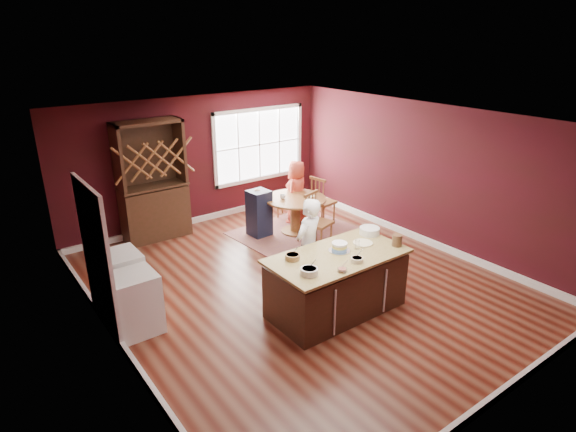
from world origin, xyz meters
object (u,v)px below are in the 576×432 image
(toddler, at_px, (255,198))
(high_chair, at_px, (259,212))
(hutch, at_px, (152,181))
(baker, at_px, (308,246))
(layer_cake, at_px, (339,247))
(chair_east, at_px, (323,200))
(chair_north, at_px, (287,196))
(dryer, at_px, (120,283))
(dining_table, at_px, (295,208))
(chair_south, at_px, (319,220))
(seated_woman, at_px, (297,192))
(washer, at_px, (135,303))
(kitchen_island, at_px, (336,284))

(toddler, bearing_deg, high_chair, -22.36)
(hutch, bearing_deg, baker, -72.53)
(layer_cake, bearing_deg, chair_east, 53.46)
(chair_north, xyz_separation_m, dryer, (-4.27, -1.67, -0.03))
(dining_table, height_order, chair_south, chair_south)
(dryer, bearing_deg, dining_table, 12.23)
(chair_east, height_order, high_chair, chair_east)
(baker, relative_size, seated_woman, 1.14)
(baker, relative_size, layer_cake, 4.91)
(layer_cake, bearing_deg, washer, 156.25)
(high_chair, xyz_separation_m, dryer, (-3.21, -1.16, -0.03))
(seated_woman, bearing_deg, dining_table, 22.83)
(kitchen_island, distance_m, toddler, 3.16)
(kitchen_island, relative_size, baker, 1.30)
(layer_cake, height_order, chair_south, chair_south)
(layer_cake, bearing_deg, kitchen_island, -142.53)
(chair_north, xyz_separation_m, high_chair, (-1.07, -0.51, -0.00))
(chair_north, bearing_deg, toddler, -13.71)
(chair_south, height_order, hutch, hutch)
(chair_north, distance_m, high_chair, 1.18)
(high_chair, xyz_separation_m, washer, (-3.21, -1.80, -0.06))
(dining_table, height_order, layer_cake, layer_cake)
(dryer, bearing_deg, washer, -90.00)
(layer_cake, height_order, chair_east, chair_east)
(chair_east, xyz_separation_m, chair_south, (-0.85, -0.88, 0.00))
(dining_table, xyz_separation_m, chair_north, (0.39, 0.83, -0.04))
(layer_cake, relative_size, chair_east, 0.30)
(layer_cake, xyz_separation_m, seated_woman, (1.58, 3.09, -0.30))
(kitchen_island, height_order, toddler, toddler)
(chair_east, bearing_deg, seated_woman, 38.85)
(washer, height_order, dryer, dryer)
(kitchen_island, height_order, baker, baker)
(chair_north, xyz_separation_m, hutch, (-2.78, 0.63, 0.68))
(chair_north, relative_size, toddler, 3.81)
(kitchen_island, bearing_deg, toddler, 79.41)
(baker, relative_size, toddler, 6.01)
(layer_cake, relative_size, seated_woman, 0.23)
(high_chair, xyz_separation_m, hutch, (-1.72, 1.14, 0.68))
(dining_table, bearing_deg, chair_north, 64.77)
(chair_south, distance_m, seated_woman, 1.34)
(baker, relative_size, chair_north, 1.58)
(dining_table, bearing_deg, toddler, 154.98)
(layer_cake, height_order, high_chair, layer_cake)
(toddler, bearing_deg, layer_cake, -98.91)
(dining_table, xyz_separation_m, seated_woman, (0.36, 0.43, 0.15))
(baker, bearing_deg, dryer, -42.09)
(baker, height_order, washer, baker)
(hutch, bearing_deg, seated_woman, -20.46)
(dining_table, xyz_separation_m, toddler, (-0.75, 0.35, 0.28))
(chair_south, xyz_separation_m, washer, (-3.81, -0.65, -0.11))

